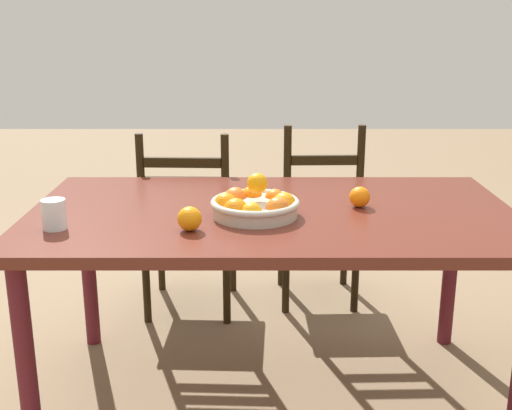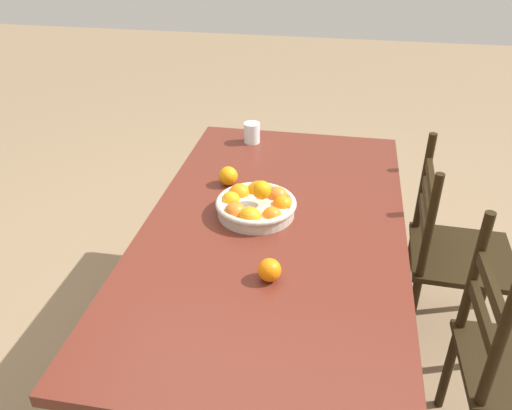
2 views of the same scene
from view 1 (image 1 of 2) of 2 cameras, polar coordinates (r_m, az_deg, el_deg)
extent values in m
plane|color=#8A7052|center=(2.63, 1.39, -16.00)|extent=(12.00, 12.00, 0.00)
cube|color=#5C2419|center=(2.33, 1.51, -0.86)|extent=(1.73, 0.96, 0.04)
cylinder|color=#56171F|center=(2.23, -19.42, -13.02)|extent=(0.06, 0.06, 0.70)
cylinder|color=#56171F|center=(2.92, -14.37, -5.44)|extent=(0.06, 0.06, 0.70)
cylinder|color=#56171F|center=(2.95, 16.73, -5.40)|extent=(0.06, 0.06, 0.70)
cube|color=black|center=(3.18, -5.67, -1.80)|extent=(0.45, 0.45, 0.03)
cylinder|color=black|center=(3.41, -1.97, -4.32)|extent=(0.04, 0.04, 0.41)
cylinder|color=black|center=(3.46, -8.25, -4.18)|extent=(0.04, 0.04, 0.41)
cylinder|color=black|center=(3.06, -2.51, -6.82)|extent=(0.04, 0.04, 0.41)
cylinder|color=black|center=(3.12, -9.50, -6.62)|extent=(0.04, 0.04, 0.41)
cylinder|color=black|center=(2.91, -2.62, 1.63)|extent=(0.04, 0.04, 0.47)
cylinder|color=black|center=(2.97, -9.92, 1.69)|extent=(0.04, 0.04, 0.47)
cube|color=black|center=(2.95, -6.26, 0.39)|extent=(0.34, 0.04, 0.04)
cube|color=black|center=(2.93, -6.32, 2.04)|extent=(0.34, 0.04, 0.04)
cube|color=black|center=(2.91, -6.37, 3.72)|extent=(0.34, 0.04, 0.04)
cube|color=black|center=(3.27, 5.53, -1.17)|extent=(0.41, 0.41, 0.03)
cylinder|color=black|center=(3.52, 7.85, -3.73)|extent=(0.04, 0.04, 0.42)
cylinder|color=black|center=(3.48, 2.33, -3.81)|extent=(0.04, 0.04, 0.42)
cylinder|color=black|center=(3.21, 8.79, -5.81)|extent=(0.04, 0.04, 0.42)
cylinder|color=black|center=(3.17, 2.72, -5.92)|extent=(0.04, 0.04, 0.42)
cylinder|color=black|center=(3.07, 9.18, 2.44)|extent=(0.04, 0.04, 0.48)
cylinder|color=black|center=(3.02, 2.84, 2.43)|extent=(0.04, 0.04, 0.48)
cube|color=black|center=(3.05, 6.01, 1.70)|extent=(0.30, 0.03, 0.04)
cube|color=black|center=(3.02, 6.08, 3.93)|extent=(0.30, 0.03, 0.04)
cylinder|color=beige|center=(2.24, 0.00, -0.38)|extent=(0.29, 0.29, 0.05)
torus|color=beige|center=(2.23, 0.00, 0.21)|extent=(0.31, 0.31, 0.02)
sphere|color=orange|center=(2.23, 2.57, 0.06)|extent=(0.08, 0.08, 0.08)
sphere|color=orange|center=(2.30, 1.74, 0.53)|extent=(0.07, 0.07, 0.07)
sphere|color=orange|center=(2.33, -0.29, 0.74)|extent=(0.08, 0.08, 0.08)
sphere|color=orange|center=(2.30, -1.73, 0.58)|extent=(0.08, 0.08, 0.08)
sphere|color=orange|center=(2.23, -2.57, 0.01)|extent=(0.08, 0.08, 0.08)
sphere|color=orange|center=(2.16, -1.70, -0.49)|extent=(0.08, 0.08, 0.08)
sphere|color=orange|center=(2.14, -0.31, -0.72)|extent=(0.07, 0.07, 0.07)
sphere|color=orange|center=(2.17, 2.03, -0.39)|extent=(0.08, 0.08, 0.08)
sphere|color=orange|center=(2.24, 0.19, 1.91)|extent=(0.07, 0.07, 0.07)
sphere|color=orange|center=(2.10, -5.75, -1.20)|extent=(0.08, 0.08, 0.08)
sphere|color=orange|center=(2.37, 9.15, 0.70)|extent=(0.08, 0.08, 0.08)
cylinder|color=silver|center=(2.20, -17.17, -0.78)|extent=(0.08, 0.08, 0.10)
camera|label=2|loc=(2.98, 36.67, 20.96)|focal=36.63mm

